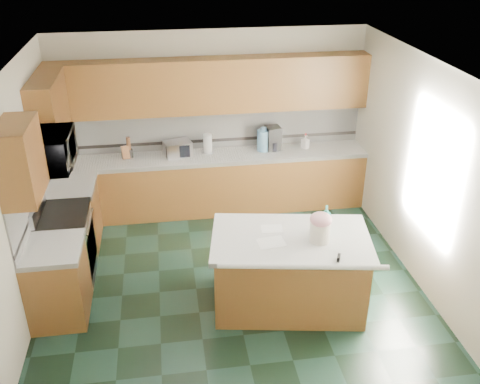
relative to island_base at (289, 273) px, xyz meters
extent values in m
plane|color=black|center=(-0.61, 0.44, -0.43)|extent=(4.60, 4.60, 0.00)
plane|color=white|center=(-0.61, 0.44, 2.27)|extent=(4.60, 4.60, 0.00)
cube|color=silver|center=(-0.61, 2.76, 0.92)|extent=(4.60, 0.04, 2.70)
cube|color=silver|center=(-0.61, -1.88, 0.92)|extent=(4.60, 0.04, 2.70)
cube|color=silver|center=(-2.93, 0.44, 0.92)|extent=(0.04, 4.60, 2.70)
cube|color=silver|center=(1.71, 0.44, 0.92)|extent=(0.04, 4.60, 2.70)
cube|color=#381F0D|center=(-0.61, 2.44, 0.00)|extent=(4.60, 0.60, 0.86)
cube|color=white|center=(-0.61, 2.44, 0.46)|extent=(4.60, 0.64, 0.06)
cube|color=#381F0D|center=(-0.61, 2.57, 1.51)|extent=(4.60, 0.33, 0.78)
cube|color=silver|center=(-0.61, 2.72, 0.81)|extent=(4.60, 0.02, 0.63)
cube|color=black|center=(-0.61, 2.72, 0.61)|extent=(4.60, 0.01, 0.05)
cube|color=#381F0D|center=(-2.61, 1.73, 0.00)|extent=(0.60, 0.82, 0.86)
cube|color=white|center=(-2.61, 1.73, 0.46)|extent=(0.64, 0.82, 0.06)
cube|color=#381F0D|center=(-2.61, 0.20, 0.00)|extent=(0.60, 0.72, 0.86)
cube|color=white|center=(-2.61, 0.20, 0.46)|extent=(0.64, 0.72, 0.06)
cube|color=silver|center=(-2.89, 0.99, 0.81)|extent=(0.02, 2.30, 0.63)
cube|color=black|center=(-2.89, 0.99, 0.61)|extent=(0.01, 2.30, 0.05)
cube|color=#381F0D|center=(-2.74, 1.86, 1.51)|extent=(0.33, 1.09, 0.78)
cube|color=#381F0D|center=(-2.74, 0.20, 1.51)|extent=(0.33, 0.72, 0.78)
cube|color=#B7B7BC|center=(-2.61, 0.94, 0.01)|extent=(0.60, 0.76, 0.88)
cube|color=black|center=(-2.32, 0.94, -0.03)|extent=(0.02, 0.68, 0.55)
cube|color=black|center=(-2.61, 0.94, 0.47)|extent=(0.62, 0.78, 0.04)
cylinder|color=#B7B7BC|center=(-2.29, 0.94, 0.35)|extent=(0.02, 0.66, 0.02)
cube|color=#B7B7BC|center=(-2.87, 0.94, 0.59)|extent=(0.06, 0.76, 0.18)
imported|color=#B7B7BC|center=(-2.61, 0.94, 1.30)|extent=(0.50, 0.73, 0.41)
cube|color=#381F0D|center=(0.00, 0.00, 0.00)|extent=(1.80, 1.21, 0.86)
cube|color=white|center=(0.00, 0.00, 0.46)|extent=(1.91, 1.33, 0.06)
cylinder|color=white|center=(0.00, -0.52, 0.46)|extent=(1.74, 0.36, 0.06)
cylinder|color=silver|center=(0.29, -0.12, 0.61)|extent=(0.27, 0.27, 0.23)
ellipsoid|color=#D28B99|center=(0.29, -0.12, 0.76)|extent=(0.24, 0.24, 0.15)
cylinder|color=tan|center=(0.29, -0.12, 0.81)|extent=(0.08, 0.03, 0.03)
sphere|color=tan|center=(0.25, -0.12, 0.81)|extent=(0.04, 0.04, 0.04)
sphere|color=tan|center=(0.33, -0.12, 0.81)|extent=(0.04, 0.04, 0.04)
imported|color=teal|center=(0.41, 0.07, 0.65)|extent=(0.16, 0.16, 0.32)
cube|color=white|center=(-0.24, -0.07, 0.49)|extent=(0.32, 0.25, 0.00)
cube|color=white|center=(-0.17, 0.21, 0.49)|extent=(0.26, 0.20, 0.00)
cube|color=black|center=(0.38, -0.50, 0.50)|extent=(0.07, 0.10, 0.09)
cylinder|color=black|center=(0.38, -0.56, 0.48)|extent=(0.02, 0.07, 0.02)
cube|color=#472814|center=(-1.90, 2.49, 0.59)|extent=(0.13, 0.16, 0.21)
cylinder|color=black|center=(-1.84, 2.52, 0.55)|extent=(0.10, 0.10, 0.13)
cylinder|color=#472814|center=(-1.84, 2.52, 0.72)|extent=(0.06, 0.06, 0.19)
cube|color=#B7B7BC|center=(-1.13, 2.49, 0.60)|extent=(0.44, 0.35, 0.22)
cube|color=black|center=(-1.13, 2.36, 0.60)|extent=(0.35, 0.01, 0.18)
cylinder|color=white|center=(-0.68, 2.54, 0.64)|extent=(0.13, 0.13, 0.29)
cylinder|color=#B7B7BC|center=(-0.68, 2.54, 0.50)|extent=(0.19, 0.19, 0.01)
cylinder|color=#68A1CD|center=(0.16, 2.50, 0.65)|extent=(0.19, 0.19, 0.32)
cylinder|color=#68A1CD|center=(0.16, 2.50, 0.83)|extent=(0.09, 0.09, 0.05)
cube|color=black|center=(0.31, 2.52, 0.67)|extent=(0.24, 0.26, 0.36)
cylinder|color=black|center=(0.31, 2.46, 0.56)|extent=(0.15, 0.15, 0.15)
imported|color=white|center=(0.81, 2.49, 0.60)|extent=(0.13, 0.13, 0.21)
cylinder|color=red|center=(0.81, 2.49, 0.72)|extent=(0.02, 0.02, 0.03)
cube|color=white|center=(1.68, 0.24, 1.07)|extent=(0.02, 1.40, 1.10)
camera|label=1|loc=(-1.31, -4.90, 3.65)|focal=40.00mm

